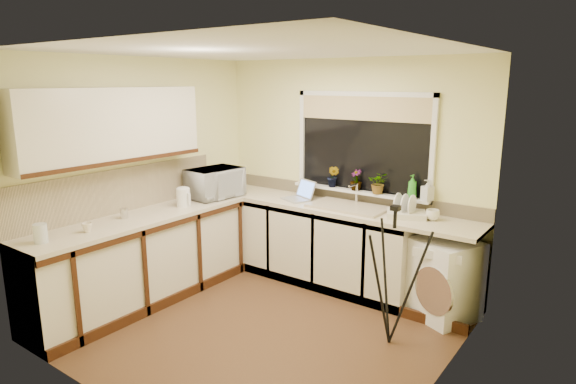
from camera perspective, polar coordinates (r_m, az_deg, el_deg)
The scene contains 33 objects.
floor at distance 4.71m, azimuth -2.95°, elevation -15.18°, with size 3.20×3.20×0.00m, color #513620.
ceiling at distance 4.17m, azimuth -3.34°, elevation 16.07°, with size 3.20×3.20×0.00m, color white.
wall_back at distance 5.50m, azimuth 6.79°, elevation 2.39°, with size 3.20×3.20×0.00m, color #F0EDA0.
wall_front at distance 3.30m, azimuth -19.87°, elevation -5.37°, with size 3.20×3.20×0.00m, color #F0EDA0.
wall_left at distance 5.41m, azimuth -16.40°, elevation 1.79°, with size 3.00×3.00×0.00m, color #F0EDA0.
wall_right at distance 3.53m, azimuth 17.54°, elevation -4.05°, with size 3.00×3.00×0.00m, color #F0EDA0.
base_cabinet_back at distance 5.61m, azimuth 2.15°, elevation -5.70°, with size 2.55×0.60×0.86m, color silver.
base_cabinet_left at distance 5.22m, azimuth -16.42°, elevation -7.71°, with size 0.54×2.40×0.86m, color silver.
worktop_back at distance 5.32m, azimuth 5.10°, elevation -1.74°, with size 3.20×0.60×0.04m, color beige.
worktop_left at distance 5.08m, azimuth -16.74°, elevation -2.94°, with size 0.60×2.40×0.04m, color beige.
upper_cabinet at distance 4.95m, azimuth -19.81°, elevation 7.29°, with size 0.28×1.90×0.70m, color silver.
splashback_left at distance 5.25m, azimuth -18.83°, elevation 0.17°, with size 0.02×2.40×0.45m, color beige.
splashback_back at distance 5.54m, azimuth 6.66°, elevation -0.23°, with size 3.20×0.02×0.14m, color beige.
window_glass at distance 5.34m, azimuth 8.68°, elevation 5.56°, with size 1.50×0.02×1.00m, color black.
window_blind at distance 5.29m, azimuth 8.69°, elevation 9.56°, with size 1.50×0.02×0.25m, color tan.
windowsill at distance 5.38m, azimuth 8.22°, elevation 0.05°, with size 1.60×0.14×0.03m, color white.
sink at distance 5.21m, azimuth 6.99°, elevation -1.71°, with size 0.82×0.46×0.03m, color tan.
faucet at distance 5.34m, azimuth 7.96°, elevation -0.20°, with size 0.03×0.03×0.24m, color silver.
washing_machine at distance 4.94m, azimuth 17.68°, elevation -9.60°, with size 0.54×0.52×0.76m, color white.
laptop at distance 5.53m, azimuth 1.43°, elevation -0.29°, with size 0.39×0.38×0.22m.
kettle at distance 5.34m, azimuth -12.06°, elevation -0.64°, with size 0.15×0.15×0.19m, color white.
dish_rack at distance 4.97m, azimuth 13.54°, elevation -2.52°, with size 0.37×0.28×0.06m, color beige.
tripod at distance 4.26m, azimuth 11.99°, elevation -9.52°, with size 0.61×0.61×1.22m, color black, non-canonical shape.
glass_jug at distance 4.55m, azimuth -26.80°, elevation -4.31°, with size 0.11×0.11×0.16m, color silver.
steel_jar at distance 5.03m, azimuth -18.49°, elevation -2.36°, with size 0.07×0.07×0.10m, color silver.
microwave at distance 5.69m, azimuth -8.49°, elevation 1.06°, with size 0.60×0.41×0.33m, color white.
plant_b at distance 5.47m, azimuth 5.26°, elevation 1.80°, with size 0.13×0.11×0.24m, color #999999.
plant_c at distance 5.35m, azimuth 7.89°, elevation 1.40°, with size 0.13×0.13×0.23m, color #999999.
plant_d at distance 5.22m, azimuth 10.48°, elevation 1.04°, with size 0.21×0.18×0.23m, color #999999.
soap_bottle_green at distance 5.08m, azimuth 14.23°, elevation 0.60°, with size 0.09×0.09×0.24m, color green.
soap_bottle_clear at distance 5.04m, azimuth 15.89°, elevation 0.23°, with size 0.09×0.10×0.21m, color #999999.
cup_back at distance 4.91m, azimuth 16.44°, elevation -2.57°, with size 0.13×0.13×0.10m, color white.
cup_left at distance 4.70m, azimuth -22.28°, elevation -3.84°, with size 0.09×0.09×0.08m, color #EFE0C5.
Camera 1 is at (2.63, -3.22, 2.21)m, focal length 30.63 mm.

